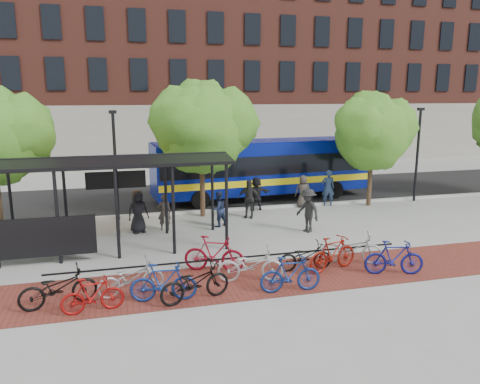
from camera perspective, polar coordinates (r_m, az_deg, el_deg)
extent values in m
plane|color=#9E9E99|center=(20.62, 5.37, -4.66)|extent=(160.00, 160.00, 0.00)
cube|color=black|center=(28.03, -0.21, -0.16)|extent=(160.00, 8.00, 0.01)
cube|color=#B7B7B2|center=(24.27, 2.15, -1.94)|extent=(160.00, 0.25, 0.12)
cube|color=maroon|center=(15.53, 4.71, -10.27)|extent=(24.00, 3.00, 0.01)
cube|color=black|center=(15.99, -0.83, -9.58)|extent=(12.00, 0.05, 0.95)
cube|color=brown|center=(47.81, 6.28, 16.77)|extent=(55.00, 14.00, 20.00)
cube|color=#7A664C|center=(59.97, -24.80, 19.60)|extent=(22.00, 22.00, 30.00)
cylinder|color=black|center=(20.28, -26.14, -1.31)|extent=(0.12, 0.12, 3.30)
cylinder|color=black|center=(17.35, -21.37, -2.96)|extent=(0.12, 0.12, 3.30)
cylinder|color=black|center=(19.97, -20.52, -1.03)|extent=(0.12, 0.12, 3.30)
cylinder|color=black|center=(17.22, -14.75, -2.63)|extent=(0.12, 0.12, 3.30)
cylinder|color=black|center=(19.85, -14.78, -0.74)|extent=(0.12, 0.12, 3.30)
cylinder|color=black|center=(17.32, -8.12, -2.27)|extent=(0.12, 0.12, 3.30)
cylinder|color=black|center=(19.93, -9.03, -0.43)|extent=(0.12, 0.12, 3.30)
cylinder|color=black|center=(17.64, -1.66, -1.89)|extent=(0.12, 0.12, 3.30)
cylinder|color=black|center=(20.22, -3.39, -0.13)|extent=(0.12, 0.12, 3.30)
cube|color=black|center=(17.62, -24.46, -5.19)|extent=(4.50, 0.08, 1.40)
cube|color=black|center=(17.55, -18.33, 3.42)|extent=(10.60, 1.65, 0.29)
cube|color=black|center=(18.94, -18.09, 4.01)|extent=(10.60, 1.65, 0.29)
cube|color=black|center=(19.68, -17.91, 3.13)|extent=(9.00, 0.10, 0.40)
cube|color=black|center=(19.80, -14.89, 1.44)|extent=(2.40, 0.12, 0.70)
cube|color=#FF7200|center=(19.88, -14.90, 1.48)|extent=(2.20, 0.02, 0.55)
sphere|color=#427D21|center=(22.49, -25.47, 6.73)|extent=(3.20, 3.20, 3.20)
cylinder|color=#382619|center=(22.66, -4.59, 0.15)|extent=(0.24, 0.24, 2.52)
sphere|color=#427D21|center=(22.25, -4.72, 7.58)|extent=(4.20, 4.20, 4.20)
sphere|color=#427D21|center=(22.63, -2.18, 8.45)|extent=(3.36, 3.36, 3.36)
sphere|color=#427D21|center=(21.80, -6.80, 8.51)|extent=(3.15, 3.15, 3.15)
sphere|color=#427D21|center=(22.61, -4.68, 9.68)|extent=(2.94, 2.94, 2.94)
cylinder|color=#382619|center=(25.78, 15.51, 0.90)|extent=(0.24, 0.24, 2.27)
sphere|color=#427D21|center=(25.43, 15.84, 6.79)|extent=(3.80, 3.80, 3.80)
sphere|color=#427D21|center=(26.07, 17.47, 7.47)|extent=(3.04, 3.04, 3.04)
sphere|color=#427D21|center=(24.77, 14.71, 7.66)|extent=(2.85, 2.85, 2.85)
sphere|color=#427D21|center=(25.77, 15.68, 8.65)|extent=(2.66, 2.66, 2.66)
cylinder|color=black|center=(22.40, -14.92, 2.87)|extent=(0.14, 0.14, 5.00)
cube|color=black|center=(22.17, -15.27, 9.40)|extent=(0.35, 0.20, 0.15)
cylinder|color=black|center=(27.44, 20.79, 4.09)|extent=(0.14, 0.14, 5.00)
cube|color=black|center=(27.25, 21.19, 9.40)|extent=(0.35, 0.20, 0.15)
cube|color=navy|center=(26.39, 2.70, 3.17)|extent=(12.43, 3.57, 2.81)
cube|color=black|center=(26.35, 2.71, 3.67)|extent=(12.18, 3.59, 1.02)
cube|color=yellow|center=(26.50, 2.69, 1.70)|extent=(12.31, 3.61, 0.36)
cube|color=navy|center=(26.22, 2.73, 6.10)|extent=(12.16, 3.29, 0.18)
cylinder|color=black|center=(24.21, -4.82, -0.96)|extent=(1.00, 0.36, 0.98)
cylinder|color=black|center=(26.74, -6.22, 0.24)|extent=(1.00, 0.36, 0.98)
cylinder|color=black|center=(27.16, 11.44, 0.25)|extent=(1.00, 0.36, 0.98)
cylinder|color=black|center=(29.43, 8.84, 1.24)|extent=(1.00, 0.36, 0.98)
imported|color=black|center=(14.22, -21.29, -10.82)|extent=(2.22, 1.19, 1.11)
imported|color=maroon|center=(13.57, -17.54, -11.88)|extent=(1.73, 0.69, 1.01)
imported|color=gray|center=(14.39, -13.16, -10.17)|extent=(2.10, 1.12, 1.05)
imported|color=navy|center=(13.76, -9.31, -10.81)|extent=(1.97, 0.78, 1.15)
imported|color=black|center=(13.68, -5.51, -10.91)|extent=(2.25, 1.27, 1.12)
imported|color=maroon|center=(15.73, -3.15, -7.55)|extent=(2.13, 1.36, 1.24)
imported|color=#B4B3B6|center=(14.95, 1.29, -8.87)|extent=(2.20, 1.13, 1.10)
imported|color=navy|center=(14.27, 6.16, -9.93)|extent=(1.90, 0.65, 1.13)
imported|color=black|center=(16.01, 7.94, -7.79)|extent=(1.88, 0.72, 0.98)
imported|color=maroon|center=(16.12, 11.24, -7.37)|extent=(2.06, 1.11, 1.19)
imported|color=#9F9FA1|center=(16.92, 13.44, -6.67)|extent=(2.26, 1.46, 1.12)
imported|color=navy|center=(16.28, 18.27, -7.62)|extent=(2.01, 1.05, 1.16)
imported|color=black|center=(20.45, -12.34, -2.32)|extent=(1.05, 0.85, 1.86)
imported|color=#37312C|center=(20.60, -9.21, -2.45)|extent=(0.62, 0.43, 1.61)
imported|color=#1D2644|center=(20.92, -2.66, -2.08)|extent=(0.97, 0.89, 1.62)
imported|color=#282828|center=(22.39, 1.07, -0.82)|extent=(1.18, 0.89, 1.86)
imported|color=black|center=(23.86, 2.00, -0.20)|extent=(1.61, 0.55, 1.72)
imported|color=#403733|center=(24.71, 7.70, 0.09)|extent=(0.95, 0.74, 1.70)
imported|color=navy|center=(25.25, 10.68, 0.50)|extent=(0.77, 0.58, 1.92)
imported|color=black|center=(20.25, 8.26, -2.24)|extent=(1.12, 1.41, 1.91)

